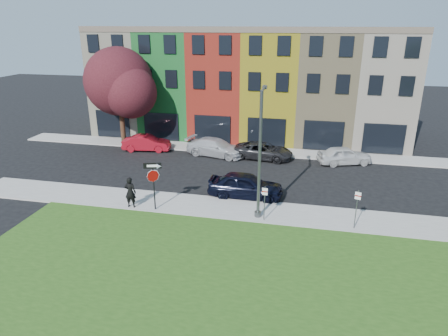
% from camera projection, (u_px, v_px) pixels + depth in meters
% --- Properties ---
extents(ground, '(120.00, 120.00, 0.00)m').
position_uv_depth(ground, '(231.00, 235.00, 21.64)').
color(ground, black).
rests_on(ground, ground).
extents(sidewalk_near, '(40.00, 3.00, 0.12)m').
position_uv_depth(sidewalk_near, '(273.00, 213.00, 23.97)').
color(sidewalk_near, gray).
rests_on(sidewalk_near, ground).
extents(sidewalk_far, '(40.00, 2.40, 0.12)m').
position_uv_depth(sidewalk_far, '(231.00, 149.00, 35.98)').
color(sidewalk_far, gray).
rests_on(sidewalk_far, ground).
extents(rowhouse_block, '(30.00, 10.12, 10.00)m').
position_uv_depth(rowhouse_block, '(248.00, 84.00, 39.85)').
color(rowhouse_block, '#BDB99D').
rests_on(rowhouse_block, ground).
extents(stop_sign, '(1.01, 0.35, 2.99)m').
position_uv_depth(stop_sign, '(153.00, 177.00, 23.60)').
color(stop_sign, black).
rests_on(stop_sign, sidewalk_near).
extents(man, '(0.77, 0.55, 1.95)m').
position_uv_depth(man, '(130.00, 192.00, 24.33)').
color(man, black).
rests_on(man, sidewalk_near).
extents(sedan_near, '(2.01, 4.89, 1.66)m').
position_uv_depth(sedan_near, '(246.00, 185.00, 26.05)').
color(sedan_near, black).
rests_on(sedan_near, ground).
extents(parked_car_red, '(2.76, 4.68, 1.39)m').
position_uv_depth(parked_car_red, '(147.00, 143.00, 35.58)').
color(parked_car_red, maroon).
rests_on(parked_car_red, ground).
extents(parked_car_silver, '(4.04, 5.93, 1.49)m').
position_uv_depth(parked_car_silver, '(216.00, 147.00, 34.22)').
color(parked_car_silver, '#AFAFB4').
rests_on(parked_car_silver, ground).
extents(parked_car_dark, '(3.26, 5.39, 1.37)m').
position_uv_depth(parked_car_dark, '(263.00, 151.00, 33.48)').
color(parked_car_dark, black).
rests_on(parked_car_dark, ground).
extents(parked_car_white, '(4.32, 5.33, 1.46)m').
position_uv_depth(parked_car_white, '(344.00, 155.00, 32.21)').
color(parked_car_white, silver).
rests_on(parked_car_white, ground).
extents(street_lamp, '(0.43, 2.58, 7.37)m').
position_uv_depth(street_lamp, '(260.00, 155.00, 22.38)').
color(street_lamp, '#4D5052').
rests_on(street_lamp, sidewalk_near).
extents(parking_sign_a, '(0.32, 0.10, 2.08)m').
position_uv_depth(parking_sign_a, '(265.00, 199.00, 22.57)').
color(parking_sign_a, '#4D5052').
rests_on(parking_sign_a, sidewalk_near).
extents(parking_sign_b, '(0.31, 0.14, 2.28)m').
position_uv_depth(parking_sign_b, '(357.00, 205.00, 21.63)').
color(parking_sign_b, '#4D5052').
rests_on(parking_sign_b, sidewalk_near).
extents(tree_purple, '(7.22, 6.31, 8.79)m').
position_uv_depth(tree_purple, '(120.00, 83.00, 35.34)').
color(tree_purple, black).
rests_on(tree_purple, sidewalk_far).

